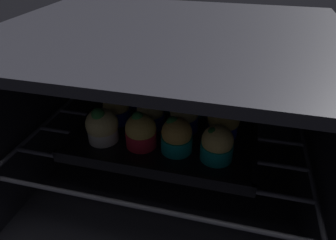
{
  "coord_description": "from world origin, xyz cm",
  "views": [
    {
      "loc": [
        12.66,
        -26.6,
        49.4
      ],
      "look_at": [
        0.0,
        22.84,
        17.01
      ],
      "focal_mm": 32.16,
      "sensor_mm": 36.0,
      "label": 1
    }
  ],
  "objects": [
    {
      "name": "oven_cavity",
      "position": [
        0.0,
        26.25,
        17.0
      ],
      "size": [
        59.0,
        47.0,
        37.0
      ],
      "color": "black",
      "rests_on": "ground"
    },
    {
      "name": "oven_rack",
      "position": [
        0.0,
        22.0,
        13.6
      ],
      "size": [
        54.8,
        42.0,
        0.8
      ],
      "color": "#51515B",
      "rests_on": "oven_cavity"
    },
    {
      "name": "baking_tray",
      "position": [
        0.0,
        22.84,
        14.69
      ],
      "size": [
        35.26,
        28.16,
        2.2
      ],
      "color": "black",
      "rests_on": "oven_rack"
    },
    {
      "name": "muffin_row0_col0",
      "position": [
        -10.93,
        15.75,
        18.27
      ],
      "size": [
        6.13,
        6.13,
        7.34
      ],
      "color": "silver",
      "rests_on": "baking_tray"
    },
    {
      "name": "muffin_row0_col1",
      "position": [
        -3.36,
        15.96,
        18.27
      ],
      "size": [
        5.72,
        5.72,
        7.16
      ],
      "color": "red",
      "rests_on": "baking_tray"
    },
    {
      "name": "muffin_row0_col2",
      "position": [
        3.3,
        16.08,
        18.35
      ],
      "size": [
        5.72,
        5.72,
        6.93
      ],
      "color": "#0C8C84",
      "rests_on": "baking_tray"
    },
    {
      "name": "muffin_row0_col3",
      "position": [
        10.56,
        15.57,
        18.25
      ],
      "size": [
        5.72,
        5.72,
        6.57
      ],
      "color": "#0C8C84",
      "rests_on": "baking_tray"
    },
    {
      "name": "muffin_row1_col0",
      "position": [
        -11.03,
        22.77,
        17.92
      ],
      "size": [
        5.72,
        5.72,
        6.18
      ],
      "color": "#1928B7",
      "rests_on": "baking_tray"
    },
    {
      "name": "muffin_row1_col1",
      "position": [
        -3.62,
        22.62,
        18.11
      ],
      "size": [
        5.72,
        5.72,
        6.46
      ],
      "color": "#1928B7",
      "rests_on": "baking_tray"
    },
    {
      "name": "muffin_row1_col2",
      "position": [
        3.21,
        23.1,
        18.46
      ],
      "size": [
        5.72,
        5.72,
        7.22
      ],
      "color": "#1928B7",
      "rests_on": "baking_tray"
    },
    {
      "name": "muffin_row1_col3",
      "position": [
        10.88,
        23.14,
        18.42
      ],
      "size": [
        6.23,
        6.23,
        7.08
      ],
      "color": "#1928B7",
      "rests_on": "baking_tray"
    },
    {
      "name": "muffin_row2_col0",
      "position": [
        -10.93,
        30.27,
        18.29
      ],
      "size": [
        5.72,
        5.72,
        6.67
      ],
      "color": "#1928B7",
      "rests_on": "baking_tray"
    },
    {
      "name": "muffin_row2_col1",
      "position": [
        -3.38,
        30.23,
        18.14
      ],
      "size": [
        5.98,
        5.98,
        6.59
      ],
      "color": "#0C8C84",
      "rests_on": "baking_tray"
    },
    {
      "name": "muffin_row2_col2",
      "position": [
        3.88,
        30.12,
        18.15
      ],
      "size": [
        6.17,
        6.17,
        6.63
      ],
      "color": "#0C8C84",
      "rests_on": "baking_tray"
    },
    {
      "name": "muffin_row2_col3",
      "position": [
        10.74,
        30.31,
        18.22
      ],
      "size": [
        5.72,
        5.72,
        6.68
      ],
      "color": "#1928B7",
      "rests_on": "baking_tray"
    }
  ]
}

